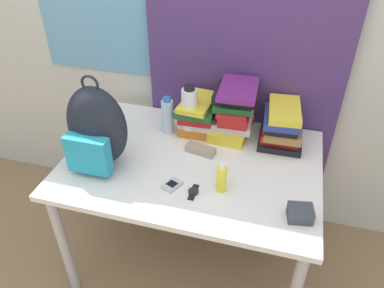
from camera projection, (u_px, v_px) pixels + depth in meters
name	position (u px, v px, depth m)	size (l,w,h in m)	color
wall_back	(218.00, 20.00, 1.94)	(6.00, 0.06, 2.50)	beige
curtain_blue	(247.00, 27.00, 1.86)	(1.05, 0.04, 2.50)	#4C336B
desk	(192.00, 173.00, 1.88)	(1.24, 0.87, 0.72)	silver
backpack	(96.00, 129.00, 1.71)	(0.29, 0.24, 0.46)	#1E232D
book_stack_left	(199.00, 114.00, 2.02)	(0.21, 0.28, 0.18)	orange
book_stack_center	(234.00, 111.00, 1.95)	(0.23, 0.30, 0.29)	yellow
book_stack_right	(282.00, 126.00, 1.92)	(0.22, 0.30, 0.20)	black
water_bottle	(168.00, 116.00, 1.99)	(0.06, 0.06, 0.21)	silver
sports_bottle	(190.00, 112.00, 1.94)	(0.08, 0.08, 0.29)	white
sunscreen_bottle	(222.00, 178.00, 1.63)	(0.05, 0.05, 0.15)	yellow
cell_phone	(172.00, 185.00, 1.68)	(0.09, 0.10, 0.02)	#B7BCC6
sunglasses_case	(200.00, 150.00, 1.88)	(0.16, 0.08, 0.04)	gray
camera_pouch	(300.00, 213.00, 1.51)	(0.11, 0.10, 0.06)	#383D47
wristwatch	(193.00, 192.00, 1.65)	(0.05, 0.10, 0.01)	black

